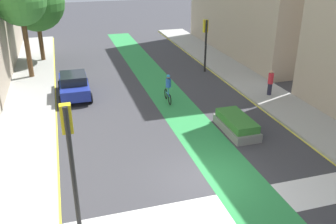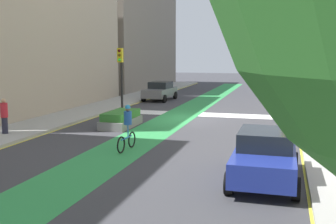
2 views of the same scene
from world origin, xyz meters
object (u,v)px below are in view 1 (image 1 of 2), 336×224
Objects in this scene: traffic_signal_far_right at (205,36)px; car_blue_left_far at (74,85)px; pedestrian_sidewalk_right_a at (270,82)px; street_tree_far at (35,2)px; traffic_signal_near_left at (70,146)px; street_tree_near at (20,0)px; cyclist_in_lane at (168,88)px; median_planter at (236,125)px.

traffic_signal_far_right is 0.95× the size of car_blue_left_far.
street_tree_far is (-14.32, 12.94, 3.93)m from pedestrian_sidewalk_right_a.
traffic_signal_near_left is 15.82m from pedestrian_sidewalk_right_a.
traffic_signal_far_right is 0.56× the size of street_tree_far.
cyclist_in_lane is at bearing -41.27° from street_tree_near.
street_tree_near reaches higher than median_planter.
street_tree_far reaches higher than median_planter.
traffic_signal_near_left is 2.73× the size of pedestrian_sidewalk_right_a.
pedestrian_sidewalk_right_a is 0.55× the size of median_planter.
street_tree_far is at bearing 120.66° from median_planter.
cyclist_in_lane is 0.60× the size of median_planter.
street_tree_near is at bearing -99.55° from street_tree_far.
traffic_signal_far_right is 6.98m from pedestrian_sidewalk_right_a.
traffic_signal_near_left is at bearing -149.09° from median_planter.
median_planter is (8.49, 5.08, -2.80)m from traffic_signal_near_left.
traffic_signal_near_left is 11.98m from cyclist_in_lane.
street_tree_far is 20.15m from median_planter.
cyclist_in_lane is at bearing 171.52° from pedestrian_sidewalk_right_a.
street_tree_near is (-2.87, 4.69, 4.84)m from car_blue_left_far.
street_tree_far reaches higher than traffic_signal_near_left.
traffic_signal_far_right is 10.74m from car_blue_left_far.
street_tree_far is at bearing 80.45° from street_tree_near.
street_tree_near is at bearing 121.52° from car_blue_left_far.
traffic_signal_near_left is 2.47× the size of cyclist_in_lane.
pedestrian_sidewalk_right_a is at bearing 42.51° from median_planter.
median_planter is (-2.30, -10.38, -2.42)m from traffic_signal_far_right.
traffic_signal_near_left is at bearing -86.05° from street_tree_far.
traffic_signal_near_left is 1.49× the size of median_planter.
median_planter is (-4.30, -3.95, -0.60)m from pedestrian_sidewalk_right_a.
traffic_signal_near_left reaches higher than median_planter.
cyclist_in_lane reaches higher than car_blue_left_far.
traffic_signal_near_left is 13.00m from car_blue_left_far.
car_blue_left_far is 0.59× the size of street_tree_far.
median_planter is at bearing -59.34° from street_tree_far.
street_tree_far is at bearing 93.95° from traffic_signal_near_left.
street_tree_near is 17.21m from median_planter.
traffic_signal_far_right is at bearing 55.08° from traffic_signal_near_left.
pedestrian_sidewalk_right_a is (6.61, -0.98, 0.04)m from cyclist_in_lane.
traffic_signal_near_left is 0.63× the size of street_tree_near.
car_blue_left_far is 12.76m from pedestrian_sidewalk_right_a.
traffic_signal_near_left is at bearing -144.79° from pedestrian_sidewalk_right_a.
street_tree_near is (-15.08, 8.42, 4.64)m from pedestrian_sidewalk_right_a.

